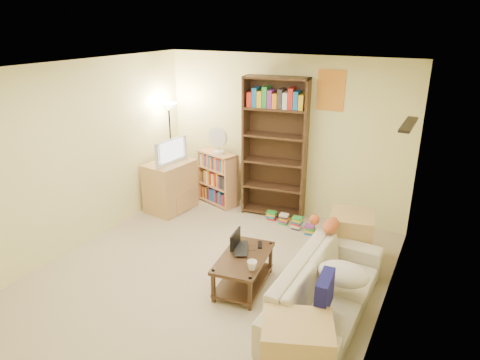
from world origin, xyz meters
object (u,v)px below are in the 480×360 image
object	(u,v)px
desk_fan	(218,140)
floor_lamp	(170,124)
mug	(252,265)
tall_bookshelf	(275,145)
tabby_cat	(328,224)
short_bookshelf	(218,178)
laptop	(246,249)
end_cabinet	(297,347)
coffee_table	(244,267)
tv_stand	(170,186)
side_table	(350,236)
television	(168,151)
sofa	(327,289)

from	to	relation	value
desk_fan	floor_lamp	distance (m)	0.86
mug	tall_bookshelf	size ratio (longest dim) A/B	0.07
desk_fan	floor_lamp	bearing A→B (deg)	-166.44
floor_lamp	tall_bookshelf	bearing A→B (deg)	9.95
mug	floor_lamp	distance (m)	3.28
tabby_cat	short_bookshelf	world-z (taller)	short_bookshelf
laptop	end_cabinet	xyz separation A→B (m)	(1.06, -1.08, -0.16)
short_bookshelf	desk_fan	distance (m)	0.69
mug	floor_lamp	bearing A→B (deg)	141.95
tabby_cat	mug	bearing A→B (deg)	-119.86
coffee_table	tabby_cat	bearing A→B (deg)	36.69
coffee_table	desk_fan	bearing A→B (deg)	119.37
coffee_table	tv_stand	distance (m)	2.51
desk_fan	end_cabinet	xyz separation A→B (m)	(2.48, -2.87, -0.89)
coffee_table	end_cabinet	bearing A→B (deg)	-50.65
floor_lamp	side_table	world-z (taller)	floor_lamp
television	floor_lamp	distance (m)	0.52
television	end_cabinet	bearing A→B (deg)	-120.48
tall_bookshelf	short_bookshelf	bearing A→B (deg)	175.99
side_table	end_cabinet	bearing A→B (deg)	-87.96
television	tabby_cat	bearing A→B (deg)	-96.35
laptop	coffee_table	bearing A→B (deg)	170.94
sofa	floor_lamp	size ratio (longest dim) A/B	1.18
coffee_table	mug	xyz separation A→B (m)	(0.21, -0.21, 0.20)
sofa	television	bearing A→B (deg)	65.96
desk_fan	tabby_cat	bearing A→B (deg)	-28.03
mug	desk_fan	distance (m)	2.80
tabby_cat	tall_bookshelf	distance (m)	1.88
mug	tall_bookshelf	xyz separation A→B (m)	(-0.72, 2.25, 0.70)
side_table	short_bookshelf	bearing A→B (deg)	163.34
tabby_cat	desk_fan	distance (m)	2.56
desk_fan	end_cabinet	bearing A→B (deg)	-49.18
coffee_table	end_cabinet	world-z (taller)	end_cabinet
floor_lamp	side_table	bearing A→B (deg)	-8.76
tabby_cat	tv_stand	xyz separation A→B (m)	(-2.83, 0.65, -0.26)
short_bookshelf	floor_lamp	world-z (taller)	floor_lamp
sofa	tabby_cat	distance (m)	0.89
television	desk_fan	bearing A→B (deg)	-42.63
coffee_table	tv_stand	size ratio (longest dim) A/B	1.19
floor_lamp	end_cabinet	size ratio (longest dim) A/B	2.76
floor_lamp	tv_stand	bearing A→B (deg)	-59.96
short_bookshelf	desk_fan	size ratio (longest dim) A/B	2.06
sofa	tall_bookshelf	size ratio (longest dim) A/B	0.92
tall_bookshelf	end_cabinet	xyz separation A→B (m)	(1.52, -2.98, -0.90)
short_bookshelf	tv_stand	bearing A→B (deg)	-116.67
laptop	desk_fan	size ratio (longest dim) A/B	1.01
tabby_cat	laptop	distance (m)	1.03
tabby_cat	floor_lamp	distance (m)	3.26
tv_stand	laptop	bearing A→B (deg)	-25.20
tabby_cat	laptop	xyz separation A→B (m)	(-0.80, -0.61, -0.24)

